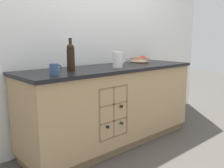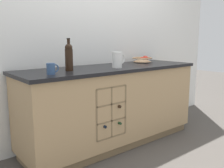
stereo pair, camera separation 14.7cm
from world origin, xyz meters
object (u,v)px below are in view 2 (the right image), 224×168
fruit_bowl (143,59)px  standing_wine_bottle (69,56)px  white_pitcher (117,59)px  ceramic_mug (51,69)px

fruit_bowl → standing_wine_bottle: (-1.18, -0.17, 0.10)m
white_pitcher → standing_wine_bottle: 0.54m
white_pitcher → ceramic_mug: white_pitcher is taller
ceramic_mug → standing_wine_bottle: (0.24, 0.11, 0.09)m
ceramic_mug → standing_wine_bottle: 0.28m
ceramic_mug → white_pitcher: bearing=1.3°
fruit_bowl → white_pitcher: bearing=-158.0°
fruit_bowl → white_pitcher: 0.71m
fruit_bowl → ceramic_mug: (-1.42, -0.28, 0.01)m
white_pitcher → ceramic_mug: (-0.77, -0.02, -0.04)m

